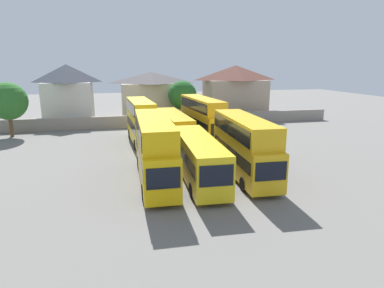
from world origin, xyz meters
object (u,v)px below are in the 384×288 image
object	(u,v)px
bus_1	(154,146)
house_terrace_left	(68,93)
house_terrace_right	(235,91)
bus_3	(244,143)
tree_left_of_lot	(8,101)
tree_behind_wall	(182,95)
bus_2	(198,156)
bus_5	(174,125)
bus_6	(202,116)
house_terrace_centre	(152,95)
bus_4	(141,119)

from	to	relation	value
bus_1	house_terrace_left	bearing A→B (deg)	-160.15
house_terrace_left	house_terrace_right	size ratio (longest dim) A/B	0.85
bus_3	tree_left_of_lot	size ratio (longest dim) A/B	1.56
bus_3	tree_behind_wall	bearing A→B (deg)	-177.57
bus_2	house_terrace_right	bearing A→B (deg)	157.33
bus_1	house_terrace_left	world-z (taller)	house_terrace_left
bus_1	bus_2	size ratio (longest dim) A/B	1.02
bus_3	tree_behind_wall	size ratio (longest dim) A/B	1.64
bus_5	bus_6	bearing A→B (deg)	96.48
bus_1	house_terrace_centre	size ratio (longest dim) A/B	1.12
bus_3	bus_2	bearing A→B (deg)	-84.11
house_terrace_left	tree_left_of_lot	size ratio (longest dim) A/B	1.31
bus_5	house_terrace_right	size ratio (longest dim) A/B	1.09
bus_2	bus_4	bearing A→B (deg)	-163.98
bus_2	bus_5	xyz separation A→B (m)	(0.48, 14.30, -0.04)
bus_1	bus_3	bearing A→B (deg)	87.78
bus_4	tree_behind_wall	size ratio (longest dim) A/B	1.51
tree_left_of_lot	bus_4	bearing A→B (deg)	-23.70
house_terrace_centre	house_terrace_right	distance (m)	14.86
bus_4	bus_2	bearing A→B (deg)	10.30
house_terrace_right	house_terrace_centre	bearing A→B (deg)	174.87
bus_2	tree_left_of_lot	bearing A→B (deg)	-135.04
bus_2	bus_3	world-z (taller)	bus_3
bus_1	tree_behind_wall	world-z (taller)	tree_behind_wall
house_terrace_centre	house_terrace_right	world-z (taller)	house_terrace_right
bus_4	bus_6	distance (m)	7.71
bus_4	house_terrace_left	distance (m)	19.67
bus_4	house_terrace_left	xyz separation A→B (m)	(-10.23, 16.70, 1.86)
house_terrace_right	bus_2	bearing A→B (deg)	-114.99
bus_2	tree_left_of_lot	xyz separation A→B (m)	(-19.90, 21.61, 2.64)
bus_6	house_terrace_centre	size ratio (longest dim) A/B	1.13
bus_1	bus_6	xyz separation A→B (m)	(7.66, 14.14, 0.02)
bus_3	house_terrace_right	size ratio (longest dim) A/B	1.02
bus_3	bus_4	size ratio (longest dim) A/B	1.09
house_terrace_right	tree_left_of_lot	size ratio (longest dim) A/B	1.53
bus_3	tree_behind_wall	xyz separation A→B (m)	(0.07, 26.87, 1.63)
bus_4	bus_1	bearing A→B (deg)	-3.25
bus_2	bus_6	world-z (taller)	bus_6
bus_6	tree_behind_wall	xyz separation A→B (m)	(-0.09, 12.28, 1.53)
bus_3	house_terrace_left	world-z (taller)	house_terrace_left
bus_5	house_terrace_centre	bearing A→B (deg)	-179.13
bus_2	house_terrace_left	xyz separation A→B (m)	(-13.74, 31.12, 2.73)
tree_left_of_lot	tree_behind_wall	xyz separation A→B (m)	(23.99, 5.50, -0.20)
house_terrace_left	house_terrace_centre	distance (m)	13.52
bus_3	bus_1	bearing A→B (deg)	-90.87
bus_4	tree_behind_wall	bearing A→B (deg)	145.64
bus_3	tree_behind_wall	world-z (taller)	tree_behind_wall
house_terrace_right	house_terrace_left	bearing A→B (deg)	179.94
bus_6	tree_left_of_lot	distance (m)	25.08
bus_3	bus_4	world-z (taller)	bus_4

